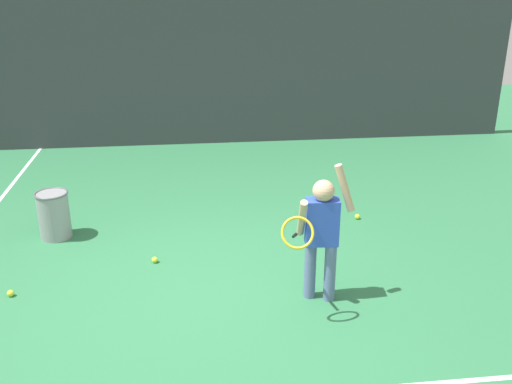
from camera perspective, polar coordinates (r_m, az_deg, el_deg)
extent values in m
plane|color=#2D7247|center=(5.73, -4.72, -10.00)|extent=(20.00, 20.00, 0.00)
cube|color=#383D42|center=(10.23, -6.33, 15.44)|extent=(11.44, 0.08, 3.92)
cylinder|color=slate|center=(10.62, -22.07, 14.70)|extent=(0.09, 0.09, 4.07)
cylinder|color=slate|center=(10.28, -6.35, 15.89)|extent=(0.09, 0.09, 4.07)
cylinder|color=slate|center=(10.68, 9.36, 15.94)|extent=(0.09, 0.09, 4.07)
cylinder|color=slate|center=(11.75, 23.01, 15.06)|extent=(0.09, 0.09, 4.07)
cylinder|color=slate|center=(5.56, 5.36, -7.65)|extent=(0.11, 0.11, 0.58)
cylinder|color=slate|center=(5.53, 7.31, -7.89)|extent=(0.11, 0.11, 0.58)
cube|color=blue|center=(5.32, 6.55, -2.95)|extent=(0.31, 0.19, 0.44)
sphere|color=tan|center=(5.20, 6.69, 0.12)|extent=(0.20, 0.20, 0.20)
cylinder|color=tan|center=(5.25, 8.76, 0.39)|extent=(0.21, 0.08, 0.46)
cylinder|color=tan|center=(5.21, 4.57, -2.58)|extent=(0.09, 0.29, 0.43)
cylinder|color=black|center=(5.14, 3.84, -4.31)|extent=(0.05, 0.24, 0.15)
torus|color=yellow|center=(4.89, 4.13, -4.04)|extent=(0.30, 0.19, 0.26)
cylinder|color=gray|center=(7.14, -19.34, -2.20)|extent=(0.36, 0.36, 0.55)
torus|color=#595B60|center=(7.04, -19.61, -0.14)|extent=(0.38, 0.38, 0.02)
sphere|color=#CCE033|center=(6.35, -9.97, -6.62)|extent=(0.07, 0.07, 0.07)
sphere|color=#CCE033|center=(7.42, 9.98, -2.41)|extent=(0.07, 0.07, 0.07)
sphere|color=#CCE033|center=(6.14, -23.09, -9.19)|extent=(0.07, 0.07, 0.07)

